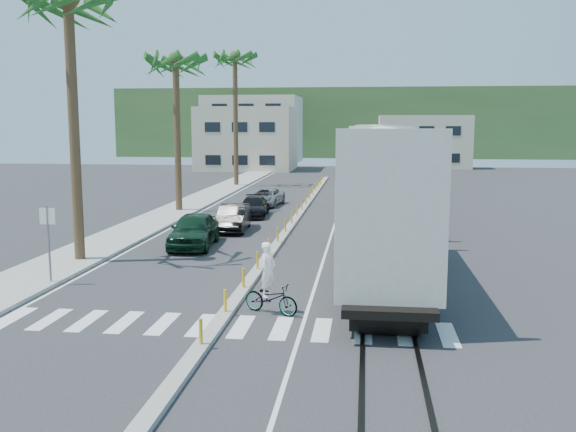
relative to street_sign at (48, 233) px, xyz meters
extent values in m
plane|color=#28282B|center=(7.30, -2.00, -1.97)|extent=(140.00, 140.00, 0.00)
cube|color=gray|center=(-1.20, 23.00, -1.90)|extent=(3.00, 90.00, 0.15)
cube|color=black|center=(11.58, 26.00, -1.94)|extent=(0.12, 100.00, 0.06)
cube|color=black|center=(13.02, 26.00, -1.94)|extent=(0.12, 100.00, 0.06)
cube|color=gray|center=(7.30, 18.00, -1.90)|extent=(0.45, 60.00, 0.15)
cylinder|color=gold|center=(7.30, -6.00, -1.47)|extent=(0.10, 0.10, 0.70)
cylinder|color=gold|center=(7.30, -3.00, -1.47)|extent=(0.10, 0.10, 0.70)
cylinder|color=gold|center=(7.30, 0.00, -1.47)|extent=(0.10, 0.10, 0.70)
cylinder|color=gold|center=(7.30, 3.00, -1.47)|extent=(0.10, 0.10, 0.70)
cylinder|color=gold|center=(7.30, 6.00, -1.47)|extent=(0.10, 0.10, 0.70)
cylinder|color=gold|center=(7.30, 9.00, -1.47)|extent=(0.10, 0.10, 0.70)
cylinder|color=gold|center=(7.30, 12.00, -1.47)|extent=(0.10, 0.10, 0.70)
cylinder|color=gold|center=(7.30, 15.00, -1.47)|extent=(0.10, 0.10, 0.70)
cylinder|color=gold|center=(7.30, 18.00, -1.47)|extent=(0.10, 0.10, 0.70)
cylinder|color=gold|center=(7.30, 21.00, -1.47)|extent=(0.10, 0.10, 0.70)
cylinder|color=gold|center=(7.30, 24.00, -1.47)|extent=(0.10, 0.10, 0.70)
cylinder|color=gold|center=(7.30, 27.00, -1.47)|extent=(0.10, 0.10, 0.70)
cylinder|color=gold|center=(7.30, 30.00, -1.47)|extent=(0.10, 0.10, 0.70)
cylinder|color=gold|center=(7.30, 33.00, -1.47)|extent=(0.10, 0.10, 0.70)
cylinder|color=gold|center=(7.30, 36.00, -1.47)|extent=(0.10, 0.10, 0.70)
cylinder|color=gold|center=(7.30, 39.00, -1.47)|extent=(0.10, 0.10, 0.70)
cube|color=silver|center=(7.30, -4.00, -1.97)|extent=(14.00, 2.20, 0.01)
cube|color=silver|center=(0.50, 23.00, -1.97)|extent=(0.12, 90.00, 0.01)
cube|color=silver|center=(9.80, 23.00, -1.97)|extent=(0.12, 90.00, 0.01)
cube|color=beige|center=(12.30, 1.62, 0.73)|extent=(3.00, 12.88, 3.40)
cylinder|color=beige|center=(12.30, 1.62, 2.43)|extent=(2.90, 12.58, 2.90)
cube|color=black|center=(12.30, 1.62, -1.47)|extent=(2.60, 12.88, 1.00)
cube|color=beige|center=(12.30, 16.62, 0.73)|extent=(3.00, 12.88, 3.40)
cylinder|color=beige|center=(12.30, 16.62, 2.43)|extent=(2.90, 12.58, 2.90)
cube|color=black|center=(12.30, 16.62, -1.47)|extent=(2.60, 12.88, 1.00)
cube|color=beige|center=(12.30, 31.62, 0.73)|extent=(3.00, 12.88, 3.40)
cylinder|color=beige|center=(12.30, 31.62, 2.43)|extent=(2.90, 12.58, 2.90)
cube|color=black|center=(12.30, 31.62, -1.47)|extent=(2.60, 12.88, 1.00)
cube|color=#4C4C4F|center=(12.30, 47.62, -0.92)|extent=(3.00, 17.00, 0.50)
cube|color=orange|center=(12.30, 46.62, 0.63)|extent=(2.70, 12.24, 2.60)
cube|color=orange|center=(12.30, 53.40, 0.93)|extent=(3.00, 3.74, 3.20)
cube|color=black|center=(12.30, 47.62, -1.52)|extent=(2.60, 13.60, 0.90)
cylinder|color=brown|center=(-0.70, 4.00, 3.53)|extent=(0.44, 0.44, 11.00)
cylinder|color=brown|center=(-1.00, 20.00, 3.03)|extent=(0.44, 0.44, 10.00)
sphere|color=#1B571D|center=(-1.00, 20.00, 8.18)|extent=(3.20, 3.20, 3.20)
cylinder|color=brown|center=(-0.70, 38.00, 4.03)|extent=(0.44, 0.44, 12.00)
sphere|color=#1B571D|center=(-0.70, 38.00, 10.18)|extent=(3.20, 3.20, 3.20)
cylinder|color=slate|center=(0.00, 0.00, -0.47)|extent=(0.08, 0.08, 3.00)
cube|color=silver|center=(0.00, 0.00, 0.63)|extent=(0.60, 0.04, 0.60)
cube|color=beige|center=(-3.70, 60.00, 2.03)|extent=(12.00, 10.00, 8.00)
cube|color=beige|center=(-5.70, 76.00, 3.03)|extent=(14.00, 12.00, 10.00)
cube|color=beige|center=(19.30, 68.00, 1.53)|extent=(12.00, 10.00, 7.00)
cube|color=#385628|center=(7.30, 98.00, 4.03)|extent=(80.00, 20.00, 12.00)
imported|color=black|center=(3.32, 7.94, -1.14)|extent=(2.63, 5.16, 1.67)
imported|color=black|center=(4.27, 12.86, -1.24)|extent=(2.08, 4.64, 1.47)
imported|color=black|center=(4.42, 18.45, -1.34)|extent=(2.21, 4.54, 1.26)
imported|color=#929496|center=(4.34, 23.88, -1.34)|extent=(2.95, 4.94, 1.26)
imported|color=#9EA0A5|center=(8.69, -2.55, -1.47)|extent=(2.08, 2.40, 1.00)
imported|color=white|center=(8.59, -2.55, -0.55)|extent=(0.95, 0.89, 1.75)
camera|label=1|loc=(11.60, -22.04, 4.02)|focal=40.00mm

